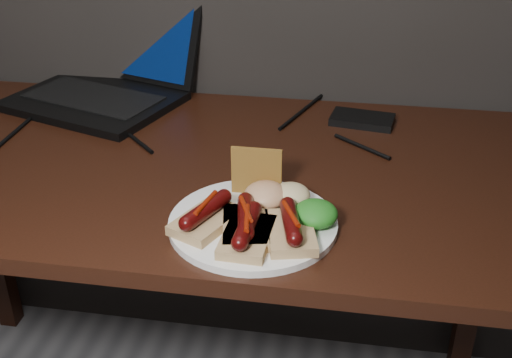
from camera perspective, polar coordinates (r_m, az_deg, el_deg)
The scene contains 13 objects.
desk at distance 1.27m, azimuth -6.51°, elevation -1.92°, with size 1.40×0.70×0.75m.
laptop at distance 1.55m, azimuth -12.96°, elevation 8.99°, with size 0.45×0.45×0.25m.
hard_drive at distance 1.40m, azimuth 9.42°, elevation 5.24°, with size 0.13×0.08×0.02m, color black.
desk_cables at distance 1.35m, azimuth -5.39°, elevation 4.49°, with size 0.77×0.40×0.01m.
plate at distance 1.02m, azimuth -0.27°, elevation -3.95°, with size 0.27×0.27×0.01m, color white.
bread_sausage_left at distance 1.00m, azimuth -4.45°, elevation -3.29°, with size 0.11×0.13×0.04m.
bread_sausage_center at distance 0.98m, azimuth -0.91°, elevation -3.87°, with size 0.09×0.13×0.04m.
bread_sausage_right at distance 0.97m, azimuth 3.10°, elevation -4.32°, with size 0.09×0.13×0.04m.
bread_sausage_extra at distance 0.96m, azimuth -0.80°, elevation -4.72°, with size 0.08×0.12×0.04m.
crispbread at distance 1.07m, azimuth 0.04°, elevation 0.69°, with size 0.09×0.01×0.09m, color #B07830.
salad_greens at distance 1.00m, azimuth 5.31°, elevation -3.09°, with size 0.07×0.07×0.04m, color #105012.
salsa_mound at distance 1.05m, azimuth 0.88°, elevation -1.43°, with size 0.07×0.07×0.04m, color #A82A10.
coleslaw_mound at distance 1.05m, azimuth 3.11°, elevation -1.42°, with size 0.06×0.06×0.04m, color beige.
Camera 1 is at (0.32, 0.33, 1.31)m, focal length 45.00 mm.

